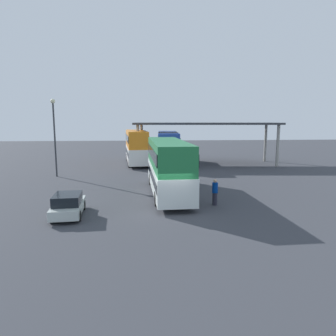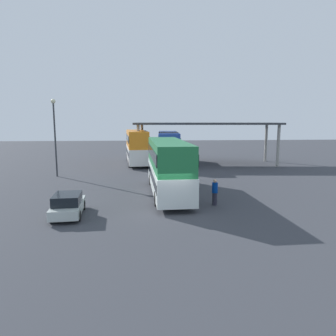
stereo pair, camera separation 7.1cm
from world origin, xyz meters
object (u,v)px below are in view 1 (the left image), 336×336
(double_decker_main, at_px, (168,165))
(lamppost_tall, at_px, (54,128))
(pedestrian_waiting, at_px, (215,192))
(double_decker_near_canopy, at_px, (136,146))
(double_decker_mid_row, at_px, (168,147))
(parked_hatchback, at_px, (68,205))

(double_decker_main, xyz_separation_m, lamppost_tall, (-10.64, 8.25, 2.61))
(double_decker_main, distance_m, pedestrian_waiting, 4.77)
(double_decker_near_canopy, bearing_deg, double_decker_mid_row, -102.00)
(parked_hatchback, height_order, pedestrian_waiting, pedestrian_waiting)
(double_decker_main, relative_size, double_decker_mid_row, 0.97)
(double_decker_mid_row, bearing_deg, pedestrian_waiting, -172.64)
(double_decker_main, height_order, double_decker_mid_row, double_decker_mid_row)
(double_decker_mid_row, distance_m, pedestrian_waiting, 20.30)
(double_decker_near_canopy, xyz_separation_m, lamppost_tall, (-7.86, -8.88, 2.49))
(lamppost_tall, relative_size, pedestrian_waiting, 4.37)
(double_decker_main, distance_m, parked_hatchback, 8.36)
(pedestrian_waiting, bearing_deg, parked_hatchback, -79.46)
(double_decker_main, xyz_separation_m, double_decker_near_canopy, (-2.78, 17.14, 0.12))
(double_decker_main, height_order, lamppost_tall, lamppost_tall)
(double_decker_mid_row, bearing_deg, parked_hatchback, 163.73)
(pedestrian_waiting, bearing_deg, double_decker_mid_row, -175.32)
(parked_hatchback, relative_size, lamppost_tall, 0.49)
(lamppost_tall, distance_m, pedestrian_waiting, 18.37)
(double_decker_main, distance_m, lamppost_tall, 13.71)
(double_decker_near_canopy, height_order, lamppost_tall, lamppost_tall)
(double_decker_main, bearing_deg, pedestrian_waiting, -143.25)
(double_decker_near_canopy, relative_size, pedestrian_waiting, 5.93)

